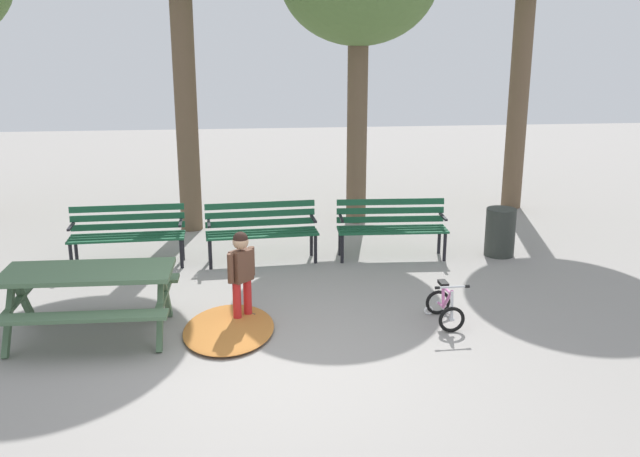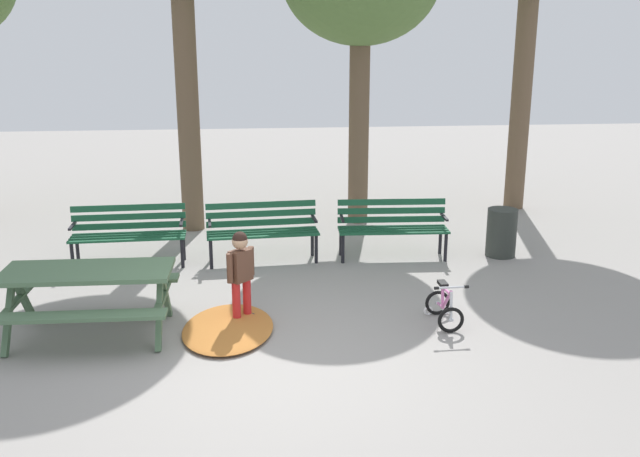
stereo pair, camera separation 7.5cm
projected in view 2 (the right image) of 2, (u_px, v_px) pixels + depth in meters
The scene contains 9 objects.
ground at pixel (275, 362), 7.14m from camera, with size 36.00×36.00×0.00m, color gray.
picnic_table at pixel (88, 285), 7.61m from camera, with size 1.82×1.37×0.79m.
park_bench_far_left at pixel (129, 230), 10.00m from camera, with size 1.61×0.51×0.85m.
park_bench_left at pixel (262, 227), 10.17m from camera, with size 1.63×0.56×0.85m.
park_bench_right at pixel (392, 224), 10.34m from camera, with size 1.62×0.53×0.85m.
child_standing at pixel (241, 269), 7.99m from camera, with size 0.31×0.31×1.07m.
kids_bicycle at pixel (444, 307), 8.03m from camera, with size 0.39×0.57×0.54m.
leaf_pile at pixel (228, 328), 7.86m from camera, with size 1.44×1.01×0.07m, color #B26B2D.
trash_bin at pixel (501, 233), 10.43m from camera, with size 0.44×0.44×0.72m, color #2D332D.
Camera 2 is at (-0.19, -6.52, 3.23)m, focal length 39.49 mm.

